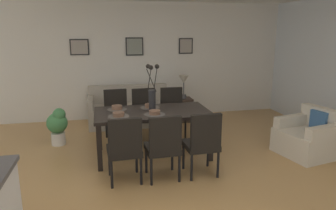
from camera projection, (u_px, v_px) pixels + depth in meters
ground_plane at (155, 179)px, 4.25m from camera, size 9.00×9.00×0.00m
back_wall_panel at (130, 61)px, 7.03m from camera, size 9.00×0.10×2.60m
dining_table at (152, 116)px, 4.91m from camera, size 1.80×0.95×0.74m
dining_chair_near_left at (125, 146)px, 4.03m from camera, size 0.46×0.46×0.92m
dining_chair_near_right at (117, 112)px, 5.71m from camera, size 0.47×0.47×0.92m
dining_chair_far_left at (163, 144)px, 4.11m from camera, size 0.45×0.45×0.92m
dining_chair_far_right at (145, 111)px, 5.79m from camera, size 0.47×0.47×0.92m
dining_chair_mid_left at (203, 141)px, 4.23m from camera, size 0.45×0.45×0.92m
dining_chair_mid_right at (173, 110)px, 5.89m from camera, size 0.45×0.45×0.92m
centerpiece_vase at (152, 93)px, 4.83m from camera, size 0.21×0.23×0.73m
placemat_near_left at (119, 116)px, 4.58m from camera, size 0.32×0.32×0.01m
bowl_near_left at (119, 114)px, 4.57m from camera, size 0.17×0.17×0.07m
placemat_near_right at (117, 109)px, 4.99m from camera, size 0.32×0.32×0.01m
bowl_near_right at (117, 107)px, 4.98m from camera, size 0.17×0.17×0.07m
placemat_far_left at (155, 114)px, 4.69m from camera, size 0.32×0.32×0.01m
bowl_far_left at (155, 112)px, 4.68m from camera, size 0.17×0.17×0.07m
placemat_far_right at (150, 108)px, 5.10m from camera, size 0.32×0.32×0.01m
bowl_far_right at (150, 105)px, 5.09m from camera, size 0.17×0.17×0.07m
sofa at (130, 111)px, 6.73m from camera, size 1.73×0.84×0.80m
side_table at (183, 110)px, 6.91m from camera, size 0.36×0.36×0.52m
table_lamp at (184, 82)px, 6.76m from camera, size 0.22×0.22×0.51m
armchair at (309, 137)px, 5.04m from camera, size 0.94×0.94×0.75m
framed_picture_left at (79, 47)px, 6.67m from camera, size 0.40×0.03×0.34m
framed_picture_center at (135, 47)px, 6.91m from camera, size 0.39×0.03×0.40m
framed_picture_right at (186, 46)px, 7.16m from camera, size 0.33×0.03×0.36m
potted_plant at (58, 125)px, 5.44m from camera, size 0.36×0.36×0.67m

